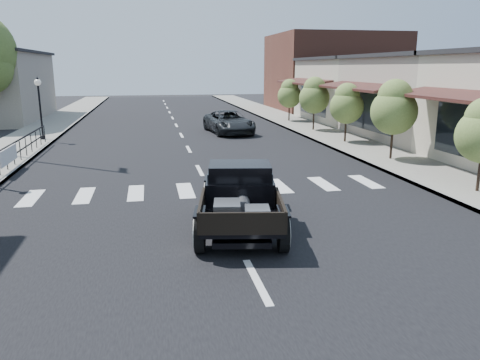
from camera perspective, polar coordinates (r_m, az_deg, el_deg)
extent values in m
plane|color=black|center=(11.83, -1.22, -6.09)|extent=(120.00, 120.00, 0.00)
cube|color=black|center=(26.35, -6.84, 4.81)|extent=(14.00, 80.00, 0.02)
cube|color=gray|center=(27.09, -25.11, 4.00)|extent=(3.00, 80.00, 0.15)
cube|color=gray|center=(28.25, 10.68, 5.39)|extent=(3.00, 80.00, 0.15)
cube|color=#A79B8C|center=(29.38, 24.38, 9.01)|extent=(10.00, 9.00, 4.50)
cube|color=beige|center=(37.09, 16.32, 10.37)|extent=(10.00, 9.00, 4.50)
cube|color=brown|center=(46.37, 11.25, 12.73)|extent=(11.00, 10.00, 7.00)
imported|color=black|center=(29.00, -1.37, 7.05)|extent=(2.82, 5.17, 1.37)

